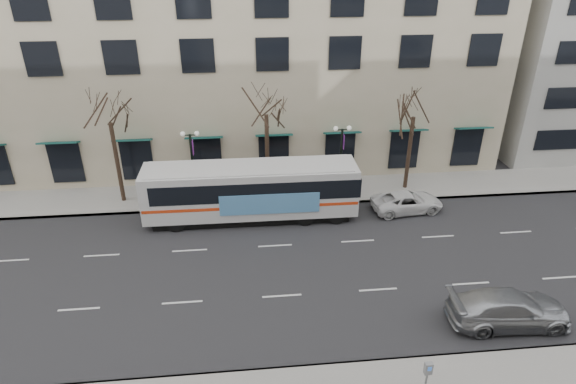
{
  "coord_description": "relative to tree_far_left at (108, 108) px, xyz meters",
  "views": [
    {
      "loc": [
        -1.62,
        -21.51,
        15.92
      ],
      "look_at": [
        0.69,
        1.43,
        4.0
      ],
      "focal_mm": 30.0,
      "sensor_mm": 36.0,
      "label": 1
    }
  ],
  "objects": [
    {
      "name": "tree_far_right",
      "position": [
        20.0,
        0.0,
        -0.28
      ],
      "size": [
        3.6,
        3.6,
        8.06
      ],
      "color": "black",
      "rests_on": "ground"
    },
    {
      "name": "lamp_post_right",
      "position": [
        15.01,
        -0.6,
        -3.75
      ],
      "size": [
        1.22,
        0.45,
        5.21
      ],
      "color": "black",
      "rests_on": "ground"
    },
    {
      "name": "white_pickup",
      "position": [
        19.09,
        -3.14,
        -6.04
      ],
      "size": [
        4.9,
        2.6,
        1.31
      ],
      "primitive_type": "imported",
      "rotation": [
        0.0,
        0.0,
        1.66
      ],
      "color": "silver",
      "rests_on": "ground"
    },
    {
      "name": "ground",
      "position": [
        10.0,
        -8.8,
        -6.7
      ],
      "size": [
        160.0,
        160.0,
        0.0
      ],
      "primitive_type": "plane",
      "color": "black",
      "rests_on": "ground"
    },
    {
      "name": "lamp_post_left",
      "position": [
        5.01,
        -0.6,
        -3.75
      ],
      "size": [
        1.22,
        0.45,
        5.21
      ],
      "color": "black",
      "rests_on": "ground"
    },
    {
      "name": "pay_station",
      "position": [
        15.14,
        -17.53,
        -5.53
      ],
      "size": [
        0.31,
        0.21,
        1.41
      ],
      "rotation": [
        0.0,
        0.0,
        0.03
      ],
      "color": "gray",
      "rests_on": "sidewalk_near"
    },
    {
      "name": "sidewalk_far",
      "position": [
        15.0,
        0.2,
        -6.62
      ],
      "size": [
        80.0,
        4.0,
        0.15
      ],
      "primitive_type": "cube",
      "color": "gray",
      "rests_on": "ground"
    },
    {
      "name": "city_bus",
      "position": [
        8.84,
        -3.0,
        -4.7
      ],
      "size": [
        13.52,
        3.08,
        3.66
      ],
      "rotation": [
        0.0,
        0.0,
        -0.01
      ],
      "color": "silver",
      "rests_on": "ground"
    },
    {
      "name": "tree_far_left",
      "position": [
        0.0,
        0.0,
        0.0
      ],
      "size": [
        3.6,
        3.6,
        8.34
      ],
      "color": "black",
      "rests_on": "ground"
    },
    {
      "name": "tree_far_mid",
      "position": [
        10.0,
        0.0,
        0.21
      ],
      "size": [
        3.6,
        3.6,
        8.55
      ],
      "color": "black",
      "rests_on": "ground"
    },
    {
      "name": "silver_car",
      "position": [
        20.36,
        -14.06,
        -5.88
      ],
      "size": [
        5.77,
        2.55,
        1.65
      ],
      "primitive_type": "imported",
      "rotation": [
        0.0,
        0.0,
        1.53
      ],
      "color": "#A1A3A8",
      "rests_on": "ground"
    }
  ]
}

